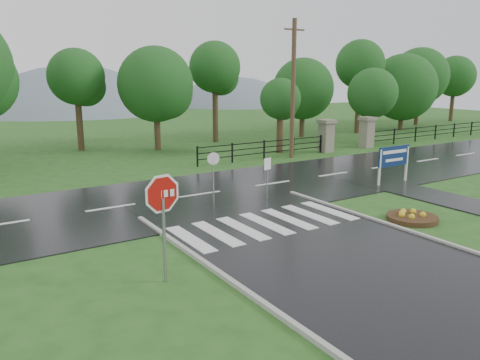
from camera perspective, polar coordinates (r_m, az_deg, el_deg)
ground at (r=13.23m, az=16.17°, el=-10.95°), size 120.00×120.00×0.00m
main_road at (r=20.78m, az=-4.89°, el=-1.86°), size 90.00×8.00×0.04m
walkway at (r=22.00m, az=23.09°, el=-2.03°), size 2.20×11.00×0.04m
crosswalk at (r=16.67m, az=3.19°, el=-5.29°), size 6.50×2.80×0.02m
pillar_west at (r=32.90m, az=10.47°, el=5.41°), size 1.00×1.00×2.24m
pillar_east at (r=35.73m, az=15.20°, el=5.74°), size 1.00×1.00×2.24m
fence_west at (r=29.65m, az=2.96°, el=3.95°), size 9.58×0.08×1.20m
fence_east at (r=44.29m, az=24.65°, el=5.71°), size 20.58×0.08×1.20m
hills at (r=76.81m, az=-21.79°, el=-3.97°), size 102.00×48.00×48.00m
treeline at (r=33.87m, az=-14.50°, el=3.41°), size 83.20×5.20×10.00m
stop_sign at (r=11.73m, az=-9.39°, el=-2.93°), size 1.32×0.24×3.00m
estate_billboard at (r=23.83m, az=18.25°, el=2.56°), size 2.13×0.09×1.86m
flower_bed at (r=18.24m, az=20.26°, el=-4.24°), size 1.82×1.82×0.36m
reg_sign_small at (r=19.65m, az=3.35°, el=1.25°), size 0.40×0.10×1.81m
reg_sign_round at (r=18.98m, az=-3.27°, el=1.04°), size 0.49×0.16×2.16m
utility_pole_east at (r=30.03m, az=6.48°, el=10.99°), size 1.53×0.29×8.59m
entrance_tree_left at (r=31.97m, az=4.95°, el=9.76°), size 2.76×2.76×5.04m
entrance_tree_right at (r=38.05m, az=15.86°, el=10.12°), size 3.84×3.84×5.78m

